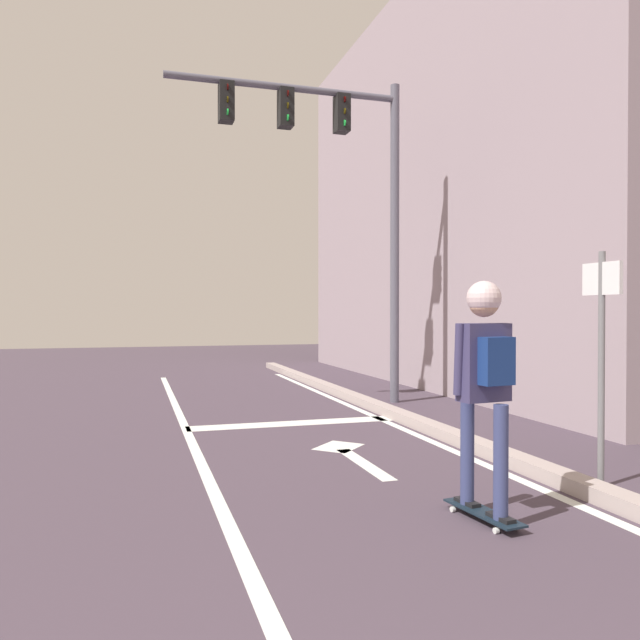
{
  "coord_description": "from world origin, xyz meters",
  "views": [
    {
      "loc": [
        -0.87,
        0.5,
        1.61
      ],
      "look_at": [
        1.15,
        7.17,
        1.52
      ],
      "focal_mm": 34.47,
      "sensor_mm": 36.0,
      "label": 1
    }
  ],
  "objects_px": {
    "skater": "(485,363)",
    "traffic_signal_mast": "(335,166)",
    "street_sign_post": "(602,333)",
    "skateboard": "(483,513)"
  },
  "relations": [
    {
      "from": "skateboard",
      "to": "skater",
      "type": "distance_m",
      "value": 1.16
    },
    {
      "from": "street_sign_post",
      "to": "skater",
      "type": "bearing_deg",
      "value": -161.93
    },
    {
      "from": "skateboard",
      "to": "traffic_signal_mast",
      "type": "relative_size",
      "value": 0.14
    },
    {
      "from": "skater",
      "to": "street_sign_post",
      "type": "relative_size",
      "value": 0.82
    },
    {
      "from": "skater",
      "to": "street_sign_post",
      "type": "bearing_deg",
      "value": 18.07
    },
    {
      "from": "skateboard",
      "to": "street_sign_post",
      "type": "xyz_separation_m",
      "value": [
        1.53,
        0.49,
        1.36
      ]
    },
    {
      "from": "skater",
      "to": "traffic_signal_mast",
      "type": "distance_m",
      "value": 6.67
    },
    {
      "from": "skater",
      "to": "street_sign_post",
      "type": "distance_m",
      "value": 1.62
    },
    {
      "from": "skater",
      "to": "street_sign_post",
      "type": "xyz_separation_m",
      "value": [
        1.53,
        0.5,
        0.2
      ]
    },
    {
      "from": "skateboard",
      "to": "traffic_signal_mast",
      "type": "distance_m",
      "value": 7.24
    }
  ]
}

